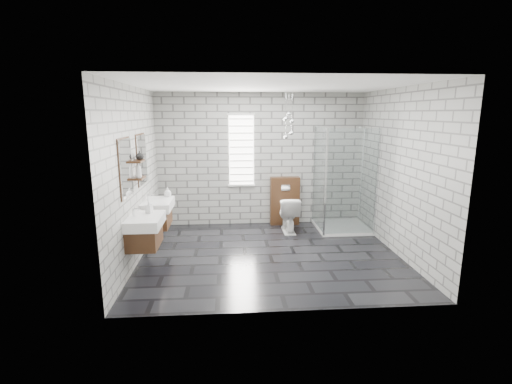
{
  "coord_description": "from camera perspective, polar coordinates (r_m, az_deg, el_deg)",
  "views": [
    {
      "loc": [
        -0.66,
        -5.75,
        2.3
      ],
      "look_at": [
        -0.21,
        0.35,
        0.99
      ],
      "focal_mm": 26.0,
      "sensor_mm": 36.0,
      "label": 1
    }
  ],
  "objects": [
    {
      "name": "shelf_lower",
      "position": [
        5.95,
        -17.52,
        2.05
      ],
      "size": [
        0.14,
        0.3,
        0.03
      ],
      "primitive_type": "cube",
      "color": "#432714",
      "rests_on": "wall_left"
    },
    {
      "name": "window",
      "position": [
        7.58,
        -2.27,
        6.41
      ],
      "size": [
        0.56,
        0.05,
        1.48
      ],
      "color": "white",
      "rests_on": "wall_back"
    },
    {
      "name": "floor",
      "position": [
        6.23,
        2.16,
        -9.66
      ],
      "size": [
        4.2,
        3.6,
        0.02
      ],
      "primitive_type": "cube",
      "color": "black",
      "rests_on": "ground"
    },
    {
      "name": "flush_plate",
      "position": [
        7.59,
        4.59,
        0.66
      ],
      "size": [
        0.18,
        0.01,
        0.12
      ],
      "primitive_type": "cube",
      "color": "silver",
      "rests_on": "cistern_panel"
    },
    {
      "name": "soap_bottle_a",
      "position": [
        5.67,
        -16.14,
        -2.23
      ],
      "size": [
        0.11,
        0.11,
        0.19
      ],
      "primitive_type": "imported",
      "rotation": [
        0.0,
        0.0,
        -0.35
      ],
      "color": "#B2B2B2",
      "rests_on": "vanity_left"
    },
    {
      "name": "cistern_panel",
      "position": [
        7.75,
        4.44,
        -1.36
      ],
      "size": [
        0.6,
        0.2,
        1.0
      ],
      "primitive_type": "cube",
      "color": "#432714",
      "rests_on": "floor"
    },
    {
      "name": "soap_bottle_b",
      "position": [
        6.7,
        -13.45,
        -0.02
      ],
      "size": [
        0.14,
        0.14,
        0.16
      ],
      "primitive_type": "imported",
      "rotation": [
        0.0,
        0.0,
        0.13
      ],
      "color": "#B2B2B2",
      "rests_on": "vanity_right"
    },
    {
      "name": "wall_right",
      "position": [
        6.45,
        21.25,
        2.82
      ],
      "size": [
        0.02,
        3.6,
        2.7
      ],
      "primitive_type": "cube",
      "color": "#9D9D98",
      "rests_on": "floor"
    },
    {
      "name": "wall_back",
      "position": [
        7.65,
        0.74,
        4.97
      ],
      "size": [
        4.2,
        0.02,
        2.7
      ],
      "primitive_type": "cube",
      "color": "#9D9D98",
      "rests_on": "floor"
    },
    {
      "name": "pendant_cluster",
      "position": [
        7.23,
        5.04,
        10.32
      ],
      "size": [
        0.24,
        0.26,
        0.91
      ],
      "color": "silver",
      "rests_on": "ceiling"
    },
    {
      "name": "shower_enclosure",
      "position": [
        7.48,
        12.68,
        -2.09
      ],
      "size": [
        1.0,
        1.0,
        2.03
      ],
      "color": "white",
      "rests_on": "floor"
    },
    {
      "name": "vase",
      "position": [
        5.97,
        -17.47,
        5.4
      ],
      "size": [
        0.15,
        0.15,
        0.13
      ],
      "primitive_type": "imported",
      "rotation": [
        0.0,
        0.0,
        0.24
      ],
      "color": "#B2B2B2",
      "rests_on": "shelf_upper"
    },
    {
      "name": "wall_left",
      "position": [
        6.01,
        -18.18,
        2.4
      ],
      "size": [
        0.02,
        3.6,
        2.7
      ],
      "primitive_type": "cube",
      "color": "#9D9D98",
      "rests_on": "floor"
    },
    {
      "name": "shelf_upper",
      "position": [
        5.91,
        -17.68,
        4.54
      ],
      "size": [
        0.14,
        0.3,
        0.03
      ],
      "primitive_type": "cube",
      "color": "#432714",
      "rests_on": "wall_left"
    },
    {
      "name": "vanity_left",
      "position": [
        5.57,
        -17.07,
        -4.54
      ],
      "size": [
        0.47,
        0.7,
        1.57
      ],
      "color": "#432714",
      "rests_on": "wall_left"
    },
    {
      "name": "ceiling",
      "position": [
        5.8,
        2.38,
        16.15
      ],
      "size": [
        4.2,
        3.6,
        0.02
      ],
      "primitive_type": "cube",
      "color": "white",
      "rests_on": "wall_back"
    },
    {
      "name": "vanity_right",
      "position": [
        6.49,
        -15.21,
        -2.09
      ],
      "size": [
        0.47,
        0.7,
        1.57
      ],
      "color": "#432714",
      "rests_on": "wall_left"
    },
    {
      "name": "toilet",
      "position": [
        7.32,
        4.99,
        -3.41
      ],
      "size": [
        0.39,
        0.68,
        0.7
      ],
      "primitive_type": "imported",
      "rotation": [
        0.0,
        0.0,
        3.14
      ],
      "color": "white",
      "rests_on": "floor"
    },
    {
      "name": "soap_bottle_c",
      "position": [
        5.86,
        -17.66,
        3.24
      ],
      "size": [
        0.1,
        0.1,
        0.24
      ],
      "primitive_type": "imported",
      "rotation": [
        0.0,
        0.0,
        -0.04
      ],
      "color": "#B2B2B2",
      "rests_on": "shelf_lower"
    },
    {
      "name": "wall_front",
      "position": [
        4.11,
        5.11,
        -1.3
      ],
      "size": [
        4.2,
        0.02,
        2.7
      ],
      "primitive_type": "cube",
      "color": "#9D9D98",
      "rests_on": "floor"
    }
  ]
}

